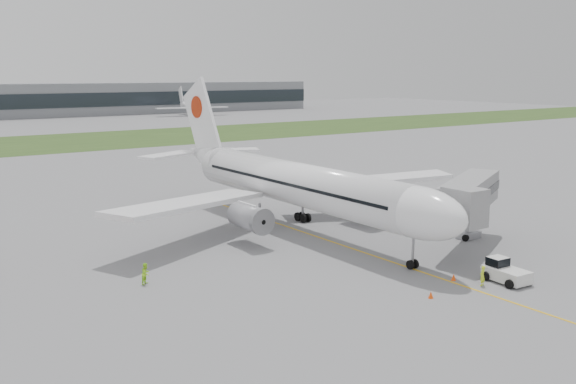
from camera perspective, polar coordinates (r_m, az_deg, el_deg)
ground at (r=73.47m, az=2.54°, el=-3.98°), size 600.00×600.00×0.00m
apron_markings at (r=69.72m, az=5.06°, el=-4.81°), size 70.00×70.00×0.04m
grass_strip at (r=182.48m, az=-21.18°, el=4.04°), size 600.00×50.00×0.02m
airliner at (r=76.11m, az=0.34°, el=0.90°), size 48.13×53.95×17.88m
pushback_tug at (r=60.96m, az=18.67°, el=-6.68°), size 2.94×4.15×2.05m
jet_bridge at (r=69.98m, az=15.75°, el=-0.39°), size 15.47×11.14×7.59m
safety_cone_left at (r=55.09m, az=12.58°, el=-8.91°), size 0.43×0.43×0.59m
safety_cone_right at (r=60.08m, az=14.51°, el=-7.34°), size 0.45×0.45×0.62m
ground_crew_near at (r=59.15m, az=16.89°, el=-7.13°), size 0.76×0.61×1.81m
ground_crew_far at (r=58.44m, az=-12.52°, el=-7.09°), size 1.18×1.14×1.92m
distant_aircraft_right at (r=284.48m, az=-8.47°, el=6.71°), size 36.18×33.17×12.12m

